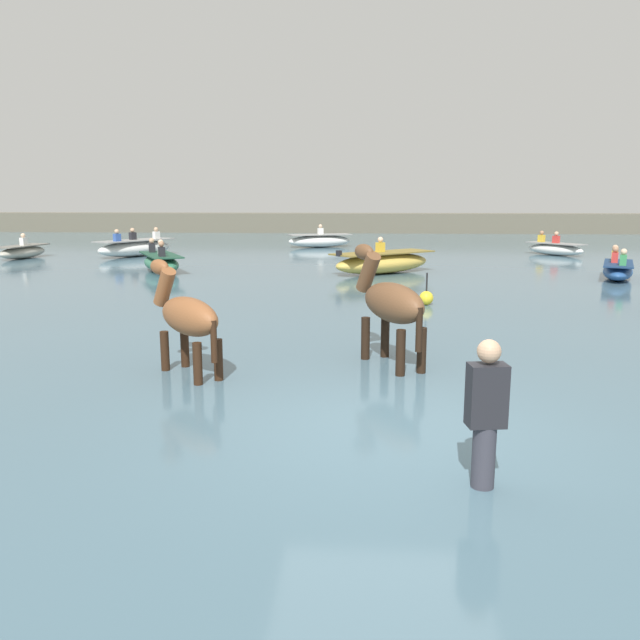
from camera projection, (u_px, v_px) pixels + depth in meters
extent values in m
plane|color=#84755B|center=(385.00, 458.00, 6.91)|extent=(120.00, 120.00, 0.00)
cube|color=#476675|center=(372.00, 298.00, 16.67)|extent=(90.00, 90.00, 0.33)
ellipsoid|color=brown|center=(189.00, 316.00, 8.77)|extent=(1.25, 1.27, 0.53)
cylinder|color=black|center=(165.00, 362.00, 9.15)|extent=(0.12, 0.12, 0.90)
cylinder|color=black|center=(185.00, 358.00, 9.35)|extent=(0.12, 0.12, 0.90)
cylinder|color=black|center=(198.00, 376.00, 8.46)|extent=(0.12, 0.12, 0.90)
cylinder|color=black|center=(219.00, 371.00, 8.66)|extent=(0.12, 0.12, 0.90)
cylinder|color=brown|center=(165.00, 287.00, 9.22)|extent=(0.49, 0.49, 0.61)
ellipsoid|color=brown|center=(159.00, 267.00, 9.27)|extent=(0.45, 0.46, 0.23)
cylinder|color=black|center=(214.00, 341.00, 8.34)|extent=(0.09, 0.09, 0.57)
ellipsoid|color=brown|center=(393.00, 303.00, 9.24)|extent=(1.12, 1.51, 0.58)
cylinder|color=black|center=(365.00, 349.00, 9.77)|extent=(0.13, 0.13, 0.98)
cylinder|color=black|center=(385.00, 346.00, 9.92)|extent=(0.13, 0.13, 0.98)
cylinder|color=black|center=(400.00, 364.00, 8.87)|extent=(0.13, 0.13, 0.98)
cylinder|color=black|center=(421.00, 362.00, 9.01)|extent=(0.13, 0.13, 0.98)
cylinder|color=brown|center=(368.00, 272.00, 9.85)|extent=(0.45, 0.58, 0.66)
ellipsoid|color=brown|center=(364.00, 252.00, 9.92)|extent=(0.42, 0.53, 0.25)
cylinder|color=black|center=(419.00, 330.00, 8.68)|extent=(0.09, 0.09, 0.62)
ellipsoid|color=#337556|center=(161.00, 263.00, 21.02)|extent=(2.28, 3.08, 0.53)
cube|color=#1E4634|center=(161.00, 255.00, 20.97)|extent=(2.19, 2.96, 0.04)
cube|color=#232328|center=(152.00, 248.00, 21.63)|extent=(0.28, 0.31, 0.30)
sphere|color=tan|center=(152.00, 241.00, 21.58)|extent=(0.18, 0.18, 0.18)
cube|color=white|center=(161.00, 250.00, 20.94)|extent=(0.28, 0.31, 0.30)
sphere|color=beige|center=(161.00, 242.00, 20.89)|extent=(0.18, 0.18, 0.18)
cube|color=#232328|center=(162.00, 252.00, 20.14)|extent=(0.28, 0.31, 0.30)
sphere|color=#A37556|center=(161.00, 244.00, 20.09)|extent=(0.18, 0.18, 0.18)
ellipsoid|color=silver|center=(135.00, 249.00, 26.32)|extent=(2.87, 3.60, 0.64)
cube|color=gray|center=(135.00, 240.00, 26.26)|extent=(2.75, 3.46, 0.04)
cube|color=white|center=(156.00, 235.00, 26.91)|extent=(0.29, 0.32, 0.30)
sphere|color=tan|center=(156.00, 229.00, 26.87)|extent=(0.18, 0.18, 0.18)
cube|color=#232328|center=(133.00, 236.00, 26.30)|extent=(0.29, 0.32, 0.30)
sphere|color=tan|center=(132.00, 230.00, 26.25)|extent=(0.18, 0.18, 0.18)
cube|color=#3356A8|center=(117.00, 238.00, 25.34)|extent=(0.29, 0.32, 0.30)
sphere|color=tan|center=(117.00, 231.00, 25.30)|extent=(0.18, 0.18, 0.18)
ellipsoid|color=#28518E|center=(618.00, 272.00, 19.12)|extent=(1.73, 2.79, 0.45)
cube|color=navy|center=(619.00, 263.00, 19.08)|extent=(1.66, 2.68, 0.04)
cube|color=#388E51|center=(623.00, 260.00, 18.33)|extent=(0.26, 0.31, 0.30)
sphere|color=beige|center=(624.00, 252.00, 18.28)|extent=(0.18, 0.18, 0.18)
cube|color=red|center=(615.00, 258.00, 19.09)|extent=(0.26, 0.31, 0.30)
sphere|color=#A37556|center=(616.00, 250.00, 19.04)|extent=(0.18, 0.18, 0.18)
cube|color=gold|center=(615.00, 255.00, 19.76)|extent=(0.26, 0.31, 0.30)
sphere|color=tan|center=(615.00, 248.00, 19.71)|extent=(0.18, 0.18, 0.18)
ellipsoid|color=gold|center=(383.00, 263.00, 20.54)|extent=(3.61, 3.23, 0.64)
cube|color=olive|center=(383.00, 253.00, 20.48)|extent=(3.46, 3.10, 0.04)
cube|color=black|center=(339.00, 253.00, 19.46)|extent=(0.19, 0.20, 0.18)
cube|color=gold|center=(380.00, 247.00, 20.55)|extent=(0.32, 0.30, 0.30)
sphere|color=beige|center=(380.00, 240.00, 20.51)|extent=(0.18, 0.18, 0.18)
ellipsoid|color=#B2AD9E|center=(23.00, 252.00, 25.44)|extent=(1.27, 2.60, 0.48)
cube|color=slate|center=(22.00, 246.00, 25.39)|extent=(1.22, 2.50, 0.04)
cube|color=white|center=(24.00, 242.00, 25.34)|extent=(0.22, 0.29, 0.30)
sphere|color=beige|center=(23.00, 235.00, 25.29)|extent=(0.18, 0.18, 0.18)
ellipsoid|color=silver|center=(555.00, 250.00, 26.81)|extent=(2.27, 2.54, 0.47)
cube|color=gray|center=(556.00, 243.00, 26.76)|extent=(2.18, 2.43, 0.04)
cube|color=gold|center=(541.00, 238.00, 27.30)|extent=(0.30, 0.32, 0.30)
sphere|color=#A37556|center=(542.00, 233.00, 27.25)|extent=(0.18, 0.18, 0.18)
cube|color=red|center=(556.00, 239.00, 26.73)|extent=(0.30, 0.32, 0.30)
sphere|color=tan|center=(556.00, 234.00, 26.68)|extent=(0.18, 0.18, 0.18)
ellipsoid|color=silver|center=(320.00, 241.00, 30.88)|extent=(3.29, 2.10, 0.59)
cube|color=gray|center=(320.00, 235.00, 30.82)|extent=(3.16, 2.02, 0.04)
cube|color=white|center=(320.00, 231.00, 30.69)|extent=(0.31, 0.26, 0.30)
sphere|color=beige|center=(320.00, 226.00, 30.64)|extent=(0.18, 0.18, 0.18)
cylinder|color=#383842|center=(483.00, 474.00, 5.49)|extent=(0.20, 0.20, 0.88)
cube|color=#232328|center=(487.00, 395.00, 5.35)|extent=(0.35, 0.24, 0.54)
sphere|color=tan|center=(489.00, 351.00, 5.28)|extent=(0.20, 0.20, 0.20)
sphere|color=yellow|center=(426.00, 298.00, 14.62)|extent=(0.32, 0.32, 0.32)
cylinder|color=black|center=(427.00, 282.00, 14.55)|extent=(0.04, 0.04, 0.42)
cube|color=#605B4C|center=(366.00, 225.00, 43.28)|extent=(80.00, 2.40, 1.61)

